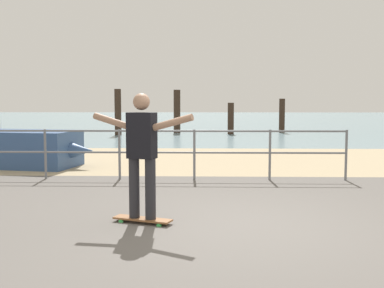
{
  "coord_description": "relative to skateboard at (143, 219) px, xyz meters",
  "views": [
    {
      "loc": [
        -0.36,
        -6.08,
        1.64
      ],
      "look_at": [
        -0.6,
        2.0,
        0.9
      ],
      "focal_mm": 44.55,
      "sensor_mm": 36.0,
      "label": 1
    }
  ],
  "objects": [
    {
      "name": "ground_plane",
      "position": [
        1.2,
        -1.09,
        -0.07
      ],
      "size": [
        24.0,
        10.0,
        0.04
      ],
      "primitive_type": "cube",
      "color": "#605B56",
      "rests_on": "ground"
    },
    {
      "name": "beach_strip",
      "position": [
        1.2,
        6.91,
        -0.07
      ],
      "size": [
        24.0,
        6.0,
        0.04
      ],
      "primitive_type": "cube",
      "color": "tan",
      "rests_on": "ground"
    },
    {
      "name": "sea_surface",
      "position": [
        1.2,
        34.91,
        -0.07
      ],
      "size": [
        72.0,
        50.0,
        0.04
      ],
      "primitive_type": "cube",
      "color": "#75939E",
      "rests_on": "ground"
    },
    {
      "name": "railing_fence",
      "position": [
        -0.94,
        3.51,
        0.63
      ],
      "size": [
        9.3,
        0.05,
        1.05
      ],
      "color": "slate",
      "rests_on": "ground"
    },
    {
      "name": "skateboard",
      "position": [
        0.0,
        0.0,
        0.0
      ],
      "size": [
        0.82,
        0.46,
        0.08
      ],
      "color": "brown",
      "rests_on": "ground"
    },
    {
      "name": "skateboarder",
      "position": [
        0.0,
        -0.0,
        0.95
      ],
      "size": [
        1.39,
        0.58,
        1.65
      ],
      "color": "#26262B",
      "rests_on": "skateboard"
    },
    {
      "name": "groyne_post_0",
      "position": [
        -3.29,
        16.02,
        1.02
      ],
      "size": [
        0.31,
        0.31,
        2.18
      ],
      "primitive_type": "cylinder",
      "color": "#332319",
      "rests_on": "ground"
    },
    {
      "name": "groyne_post_1",
      "position": [
        -0.63,
        17.79,
        1.02
      ],
      "size": [
        0.34,
        0.34,
        2.18
      ],
      "primitive_type": "cylinder",
      "color": "#332319",
      "rests_on": "ground"
    },
    {
      "name": "groyne_post_2",
      "position": [
        2.03,
        16.94,
        0.7
      ],
      "size": [
        0.3,
        0.3,
        1.54
      ],
      "primitive_type": "cylinder",
      "color": "#332319",
      "rests_on": "ground"
    },
    {
      "name": "groyne_post_3",
      "position": [
        4.69,
        18.17,
        0.8
      ],
      "size": [
        0.29,
        0.29,
        1.74
      ],
      "primitive_type": "cylinder",
      "color": "#332319",
      "rests_on": "ground"
    }
  ]
}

